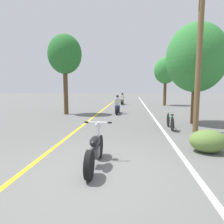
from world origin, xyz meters
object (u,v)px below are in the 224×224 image
at_px(motorcycle_foreground, 95,149).
at_px(motorcycle_rider_far, 122,100).
at_px(bicycle_parked, 170,121).
at_px(roadside_tree_right_near, 196,58).
at_px(motorcycle_rider_lead, 117,107).
at_px(utility_pole, 199,53).
at_px(roadside_tree_right_far, 166,71).
at_px(roadside_tree_left, 65,55).

distance_m(motorcycle_foreground, motorcycle_rider_far, 18.46).
bearing_deg(bicycle_parked, roadside_tree_right_near, 43.97).
xyz_separation_m(motorcycle_rider_lead, motorcycle_rider_far, (-0.02, 8.22, -0.03)).
height_order(roadside_tree_right_near, motorcycle_rider_far, roadside_tree_right_near).
bearing_deg(utility_pole, roadside_tree_right_near, 75.78).
xyz_separation_m(motorcycle_foreground, motorcycle_rider_far, (-0.18, 18.46, 0.07)).
height_order(utility_pole, bicycle_parked, utility_pole).
bearing_deg(roadside_tree_right_near, bicycle_parked, -136.03).
height_order(motorcycle_rider_far, bicycle_parked, motorcycle_rider_far).
bearing_deg(roadside_tree_right_near, motorcycle_rider_lead, 139.25).
bearing_deg(utility_pole, motorcycle_rider_far, 105.50).
distance_m(motorcycle_rider_lead, motorcycle_rider_far, 8.22).
relative_size(roadside_tree_right_far, motorcycle_rider_far, 2.55).
distance_m(roadside_tree_right_near, roadside_tree_right_far, 11.35).
bearing_deg(roadside_tree_left, bicycle_parked, -34.67).
relative_size(utility_pole, roadside_tree_right_near, 1.25).
height_order(roadside_tree_right_near, roadside_tree_left, roadside_tree_left).
bearing_deg(utility_pole, roadside_tree_left, 145.54).
distance_m(utility_pole, motorcycle_rider_lead, 7.68).
bearing_deg(roadside_tree_left, utility_pole, -34.46).
bearing_deg(motorcycle_rider_far, motorcycle_rider_lead, -89.89).
bearing_deg(utility_pole, bicycle_parked, 147.03).
xyz_separation_m(roadside_tree_right_far, motorcycle_rider_lead, (-4.71, -7.52, -3.23)).
bearing_deg(motorcycle_foreground, bicycle_parked, 60.77).
bearing_deg(roadside_tree_left, roadside_tree_right_far, 43.97).
height_order(utility_pole, motorcycle_foreground, utility_pole).
height_order(motorcycle_rider_lead, bicycle_parked, motorcycle_rider_lead).
bearing_deg(roadside_tree_right_near, motorcycle_rider_far, 110.31).
distance_m(roadside_tree_right_far, roadside_tree_left, 11.80).
height_order(utility_pole, motorcycle_rider_far, utility_pole).
bearing_deg(motorcycle_foreground, roadside_tree_right_far, 75.63).
relative_size(roadside_tree_right_far, motorcycle_rider_lead, 2.61).
xyz_separation_m(roadside_tree_left, bicycle_parked, (6.70, -4.63, -3.94)).
relative_size(motorcycle_foreground, motorcycle_rider_far, 0.98).
height_order(roadside_tree_right_far, roadside_tree_left, roadside_tree_left).
relative_size(roadside_tree_right_far, motorcycle_foreground, 2.61).
bearing_deg(bicycle_parked, motorcycle_foreground, -119.23).
xyz_separation_m(roadside_tree_right_near, motorcycle_rider_far, (-4.46, 12.06, -3.01)).
bearing_deg(roadside_tree_left, roadside_tree_right_near, -21.07).
relative_size(roadside_tree_right_near, roadside_tree_left, 0.93).
bearing_deg(utility_pole, roadside_tree_right_far, 86.60).
bearing_deg(roadside_tree_right_far, motorcycle_foreground, -104.37).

